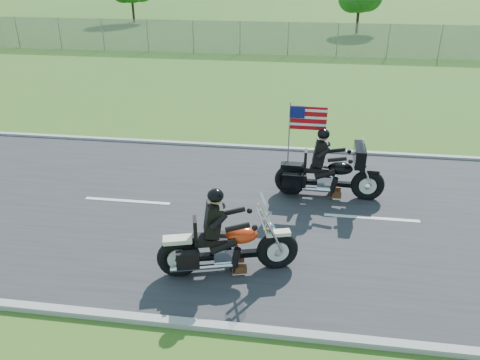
# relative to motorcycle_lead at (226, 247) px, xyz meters

# --- Properties ---
(ground) EXTENTS (420.00, 420.00, 0.00)m
(ground) POSITION_rel_motorcycle_lead_xyz_m (-0.96, 2.48, -0.58)
(ground) COLOR #21541A
(ground) RESTS_ON ground
(road) EXTENTS (120.00, 8.00, 0.04)m
(road) POSITION_rel_motorcycle_lead_xyz_m (-0.96, 2.48, -0.56)
(road) COLOR #28282B
(road) RESTS_ON ground
(curb_north) EXTENTS (120.00, 0.18, 0.12)m
(curb_north) POSITION_rel_motorcycle_lead_xyz_m (-0.96, 6.53, -0.53)
(curb_north) COLOR #9E9B93
(curb_north) RESTS_ON ground
(curb_south) EXTENTS (120.00, 0.18, 0.12)m
(curb_south) POSITION_rel_motorcycle_lead_xyz_m (-0.96, -1.57, -0.53)
(curb_south) COLOR #9E9B93
(curb_south) RESTS_ON ground
(fence) EXTENTS (60.00, 0.03, 2.00)m
(fence) POSITION_rel_motorcycle_lead_xyz_m (-5.96, 22.48, 0.42)
(fence) COLOR gray
(fence) RESTS_ON ground
(motorcycle_lead) EXTENTS (2.70, 1.16, 1.85)m
(motorcycle_lead) POSITION_rel_motorcycle_lead_xyz_m (0.00, 0.00, 0.00)
(motorcycle_lead) COLOR black
(motorcycle_lead) RESTS_ON ground
(motorcycle_follow) EXTENTS (2.76, 0.91, 2.30)m
(motorcycle_follow) POSITION_rel_motorcycle_lead_xyz_m (2.04, 3.49, 0.05)
(motorcycle_follow) COLOR black
(motorcycle_follow) RESTS_ON ground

